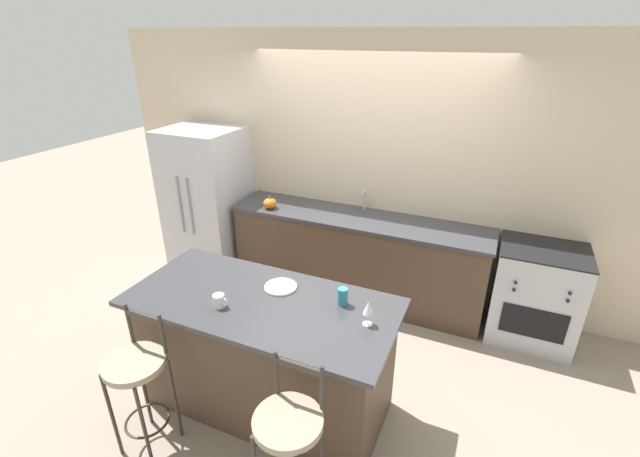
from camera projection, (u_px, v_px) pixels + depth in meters
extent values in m
plane|color=gray|center=(344.00, 310.00, 4.48)|extent=(18.00, 18.00, 0.00)
cube|color=beige|center=(369.00, 170.00, 4.46)|extent=(6.00, 0.07, 2.70)
cube|color=#4C3828|center=(357.00, 258.00, 4.59)|extent=(2.66, 0.60, 0.90)
cube|color=#38383D|center=(358.00, 218.00, 4.39)|extent=(2.69, 0.64, 0.03)
cube|color=black|center=(358.00, 217.00, 4.39)|extent=(0.56, 0.33, 0.01)
cylinder|color=#ADAFB5|center=(365.00, 200.00, 4.51)|extent=(0.02, 0.02, 0.22)
cylinder|color=#ADAFB5|center=(364.00, 192.00, 4.42)|extent=(0.02, 0.12, 0.02)
cube|color=#4C3828|center=(265.00, 356.00, 3.20)|extent=(1.80, 0.77, 0.92)
cube|color=#38383D|center=(261.00, 302.00, 2.99)|extent=(1.92, 0.89, 0.03)
cube|color=#BCBCC1|center=(208.00, 201.00, 5.00)|extent=(0.83, 0.76, 1.70)
cylinder|color=#939399|center=(180.00, 205.00, 4.66)|extent=(0.02, 0.02, 0.65)
cylinder|color=#939399|center=(190.00, 207.00, 4.61)|extent=(0.02, 0.02, 0.65)
cube|color=#B7B7BC|center=(535.00, 295.00, 3.93)|extent=(0.73, 0.60, 0.92)
cube|color=black|center=(533.00, 323.00, 3.73)|extent=(0.53, 0.01, 0.29)
cube|color=black|center=(546.00, 250.00, 3.74)|extent=(0.73, 0.60, 0.02)
cylinder|color=black|center=(516.00, 283.00, 3.64)|extent=(0.03, 0.02, 0.03)
cylinder|color=black|center=(570.00, 294.00, 3.49)|extent=(0.03, 0.02, 0.03)
cylinder|color=black|center=(514.00, 290.00, 3.67)|extent=(0.03, 0.02, 0.03)
cylinder|color=black|center=(568.00, 301.00, 3.52)|extent=(0.03, 0.02, 0.03)
cylinder|color=#332D28|center=(112.00, 416.00, 2.83)|extent=(0.02, 0.02, 0.71)
cylinder|color=#332D28|center=(145.00, 430.00, 2.72)|extent=(0.02, 0.02, 0.71)
cylinder|color=#332D28|center=(144.00, 386.00, 3.06)|extent=(0.02, 0.02, 0.71)
cylinder|color=#332D28|center=(175.00, 399.00, 2.96)|extent=(0.02, 0.02, 0.71)
torus|color=#332D28|center=(147.00, 420.00, 2.94)|extent=(0.30, 0.30, 0.02)
cylinder|color=gray|center=(134.00, 364.00, 2.73)|extent=(0.39, 0.39, 0.04)
cylinder|color=#332D28|center=(129.00, 323.00, 2.83)|extent=(0.02, 0.02, 0.31)
cylinder|color=#332D28|center=(163.00, 334.00, 2.72)|extent=(0.02, 0.02, 0.31)
cube|color=#332D28|center=(143.00, 317.00, 2.73)|extent=(0.28, 0.02, 0.04)
cylinder|color=#332D28|center=(280.00, 441.00, 2.65)|extent=(0.02, 0.02, 0.71)
cylinder|color=#332D28|center=(322.00, 457.00, 2.55)|extent=(0.02, 0.02, 0.71)
cylinder|color=gray|center=(288.00, 422.00, 2.33)|extent=(0.39, 0.39, 0.04)
cylinder|color=#332D28|center=(276.00, 373.00, 2.42)|extent=(0.02, 0.02, 0.31)
cylinder|color=#332D28|center=(322.00, 388.00, 2.32)|extent=(0.02, 0.02, 0.31)
cube|color=#332D28|center=(298.00, 366.00, 2.33)|extent=(0.28, 0.02, 0.04)
cylinder|color=beige|center=(281.00, 287.00, 3.13)|extent=(0.24, 0.24, 0.01)
torus|color=beige|center=(281.00, 286.00, 3.13)|extent=(0.23, 0.23, 0.01)
cylinder|color=white|center=(367.00, 324.00, 2.74)|extent=(0.06, 0.06, 0.00)
cylinder|color=white|center=(368.00, 319.00, 2.72)|extent=(0.01, 0.01, 0.08)
cone|color=white|center=(368.00, 308.00, 2.69)|extent=(0.07, 0.07, 0.09)
cylinder|color=white|center=(219.00, 301.00, 2.90)|extent=(0.08, 0.08, 0.09)
torus|color=white|center=(224.00, 302.00, 2.89)|extent=(0.06, 0.01, 0.06)
cylinder|color=teal|center=(343.00, 296.00, 2.92)|extent=(0.07, 0.07, 0.13)
ellipsoid|color=orange|center=(270.00, 203.00, 4.56)|extent=(0.14, 0.14, 0.11)
cylinder|color=brown|center=(270.00, 197.00, 4.53)|extent=(0.02, 0.02, 0.02)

